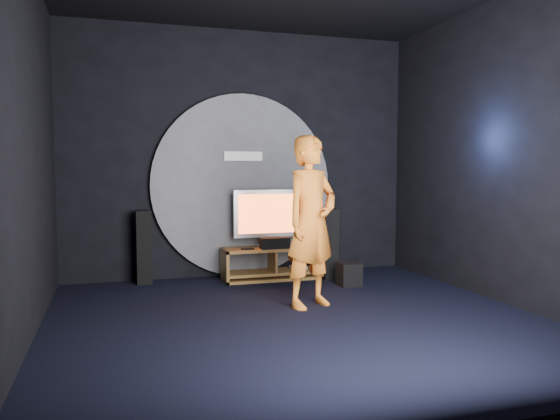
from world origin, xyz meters
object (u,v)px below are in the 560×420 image
(tower_speaker_left, at_px, (144,247))
(tv, at_px, (271,216))
(subwoofer, at_px, (349,274))
(player, at_px, (311,222))
(tower_speaker_right, at_px, (330,244))
(media_console, at_px, (273,265))

(tower_speaker_left, bearing_deg, tv, -5.22)
(subwoofer, bearing_deg, player, -134.61)
(tower_speaker_right, distance_m, subwoofer, 0.62)
(tower_speaker_left, relative_size, subwoofer, 3.22)
(tower_speaker_right, relative_size, subwoofer, 3.22)
(media_console, distance_m, tv, 0.70)
(subwoofer, bearing_deg, tv, 137.96)
(media_console, xyz_separation_m, tower_speaker_left, (-1.74, 0.23, 0.30))
(media_console, relative_size, subwoofer, 4.55)
(tower_speaker_right, bearing_deg, tower_speaker_left, 170.64)
(tv, height_order, tower_speaker_left, tv)
(tv, bearing_deg, tower_speaker_left, 174.78)
(media_console, bearing_deg, subwoofer, -39.67)
(player, bearing_deg, tower_speaker_left, 109.77)
(tv, distance_m, player, 1.63)
(media_console, height_order, tv, tv)
(tv, distance_m, subwoofer, 1.36)
(tv, distance_m, tower_speaker_left, 1.78)
(tv, xyz_separation_m, subwoofer, (0.85, -0.77, -0.73))
(tv, relative_size, tower_speaker_left, 1.08)
(media_console, relative_size, tv, 1.31)
(media_console, height_order, subwoofer, media_console)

